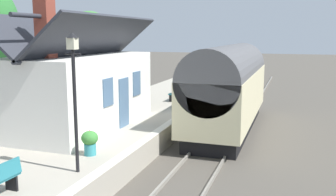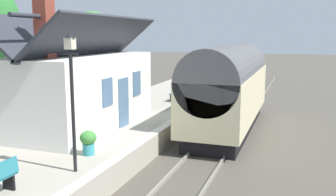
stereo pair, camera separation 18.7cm
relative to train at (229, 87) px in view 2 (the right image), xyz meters
name	(u,v)px [view 2 (the right image)]	position (x,y,z in m)	size (l,w,h in m)	color
ground_plane	(207,132)	(-0.87, 0.90, -2.22)	(160.00, 160.00, 0.00)	#4C473F
platform	(138,118)	(-0.87, 4.62, -1.76)	(32.00, 5.45, 0.92)	#A39B8C
platform_edge_coping	(184,113)	(-0.87, 2.08, -1.30)	(32.00, 0.36, 0.02)	beige
rail_near	(239,134)	(-0.87, -0.72, -2.15)	(52.00, 0.08, 0.14)	gray
rail_far	(210,131)	(-0.87, 0.72, -2.15)	(52.00, 0.08, 0.14)	gray
train	(229,87)	(0.00, 0.00, 0.00)	(10.36, 2.73, 4.32)	black
station_building	(80,88)	(-4.91, 5.55, 0.36)	(7.82, 3.87, 5.73)	white
bench_mid_platform	(177,93)	(2.45, 3.53, -0.83)	(1.41, 0.48, 0.88)	#26727F
bench_near_building	(200,82)	(7.82, 3.48, -0.83)	(1.40, 0.44, 0.88)	#26727F
bench_by_lamp	(190,88)	(4.79, 3.41, -0.83)	(1.41, 0.45, 0.88)	#26727F
planter_under_sign	(88,141)	(-8.32, 3.12, -0.83)	(0.56, 0.56, 0.89)	teal
planter_bench_right	(140,87)	(3.94, 6.58, -0.81)	(0.63, 0.63, 0.96)	black
planter_edge_far	(183,104)	(0.10, 2.44, -1.05)	(1.07, 0.32, 0.54)	teal
planter_bench_left	(178,90)	(4.87, 4.29, -1.02)	(0.79, 0.32, 0.60)	gray
lamp_post_platform	(71,77)	(-9.79, 2.67, 1.45)	(0.32, 0.50, 3.98)	black
tree_behind_building	(92,38)	(11.57, 14.63, 2.31)	(4.84, 4.34, 6.90)	#4C3828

